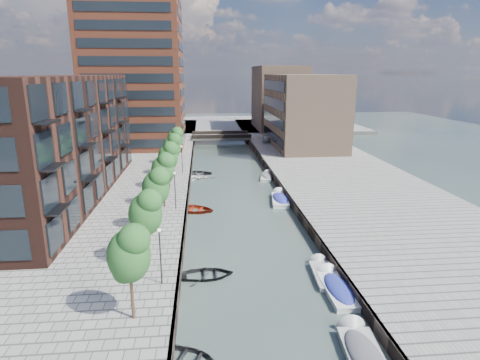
{
  "coord_description": "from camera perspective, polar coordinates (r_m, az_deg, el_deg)",
  "views": [
    {
      "loc": [
        -4.09,
        -17.68,
        15.27
      ],
      "look_at": [
        0.0,
        26.13,
        3.5
      ],
      "focal_mm": 30.0,
      "sensor_mm": 36.0,
      "label": 1
    }
  ],
  "objects": [
    {
      "name": "motorboat_4",
      "position": [
        60.43,
        3.84,
        0.48
      ],
      "size": [
        2.53,
        4.73,
        1.5
      ],
      "color": "silver",
      "rests_on": "ground"
    },
    {
      "name": "quay_wall_right",
      "position": [
        60.41,
        4.54,
        0.77
      ],
      "size": [
        0.25,
        140.0,
        1.0
      ],
      "primitive_type": "cube",
      "color": "#332823",
      "rests_on": "ground"
    },
    {
      "name": "tan_block_far",
      "position": [
        107.76,
        5.54,
        11.57
      ],
      "size": [
        12.0,
        20.0,
        16.0
      ],
      "primitive_type": "cube",
      "color": "#927259",
      "rests_on": "quay_right"
    },
    {
      "name": "car",
      "position": [
        86.27,
        3.79,
        5.9
      ],
      "size": [
        2.19,
        4.4,
        1.44
      ],
      "primitive_type": "imported",
      "rotation": [
        0.0,
        0.0,
        -0.12
      ],
      "color": "#9E9FA2",
      "rests_on": "quay_right"
    },
    {
      "name": "motorboat_3",
      "position": [
        49.76,
        5.72,
        -2.7
      ],
      "size": [
        2.66,
        5.8,
        1.86
      ],
      "color": "white",
      "rests_on": "ground"
    },
    {
      "name": "sloop_2",
      "position": [
        46.16,
        -6.66,
        -4.45
      ],
      "size": [
        5.8,
        4.95,
        1.02
      ],
      "primitive_type": "imported",
      "rotation": [
        0.0,
        0.0,
        1.23
      ],
      "color": "maroon",
      "rests_on": "ground"
    },
    {
      "name": "motorboat_0",
      "position": [
        30.85,
        13.52,
        -14.68
      ],
      "size": [
        1.88,
        5.36,
        1.78
      ],
      "color": "white",
      "rests_on": "ground"
    },
    {
      "name": "sloop_3",
      "position": [
        60.32,
        -5.54,
        0.24
      ],
      "size": [
        4.3,
        3.09,
        0.89
      ],
      "primitive_type": "imported",
      "rotation": [
        0.0,
        0.0,
        1.56
      ],
      "color": "white",
      "rests_on": "ground"
    },
    {
      "name": "tree_6",
      "position": [
        64.61,
        -9.23,
        5.91
      ],
      "size": [
        2.5,
        2.5,
        5.95
      ],
      "color": "#382619",
      "rests_on": "quay_left"
    },
    {
      "name": "apartment_block",
      "position": [
        50.79,
        -23.64,
        5.49
      ],
      "size": [
        8.0,
        38.0,
        14.0
      ],
      "primitive_type": "cube",
      "color": "black",
      "rests_on": "quay_left"
    },
    {
      "name": "quay_right",
      "position": [
        62.84,
        13.48,
        0.96
      ],
      "size": [
        20.0,
        140.0,
        1.0
      ],
      "primitive_type": "cube",
      "color": "gray",
      "rests_on": "ground"
    },
    {
      "name": "tree_1",
      "position": [
        30.68,
        -13.34,
        -4.39
      ],
      "size": [
        2.5,
        2.5,
        5.95
      ],
      "color": "#382619",
      "rests_on": "quay_left"
    },
    {
      "name": "motorboat_2",
      "position": [
        32.88,
        11.66,
        -12.85
      ],
      "size": [
        1.94,
        4.79,
        1.56
      ],
      "color": "#B1B2B0",
      "rests_on": "ground"
    },
    {
      "name": "sloop_4",
      "position": [
        62.5,
        -6.09,
        0.74
      ],
      "size": [
        5.07,
        3.89,
        0.97
      ],
      "primitive_type": "imported",
      "rotation": [
        0.0,
        0.0,
        1.45
      ],
      "color": "black",
      "rests_on": "ground"
    },
    {
      "name": "tower",
      "position": [
        83.69,
        -14.72,
        15.0
      ],
      "size": [
        18.0,
        18.0,
        30.0
      ],
      "primitive_type": "cube",
      "color": "brown",
      "rests_on": "quay_left"
    },
    {
      "name": "tree_3",
      "position": [
        44.05,
        -10.94,
        1.63
      ],
      "size": [
        2.5,
        2.5,
        5.95
      ],
      "color": "#382619",
      "rests_on": "quay_left"
    },
    {
      "name": "sloop_1",
      "position": [
        32.01,
        -4.67,
        -13.57
      ],
      "size": [
        4.27,
        3.14,
        0.86
      ],
      "primitive_type": "imported",
      "rotation": [
        0.0,
        0.0,
        1.62
      ],
      "color": "black",
      "rests_on": "ground"
    },
    {
      "name": "motorboat_1",
      "position": [
        25.12,
        17.06,
        -22.56
      ],
      "size": [
        2.43,
        5.79,
        1.88
      ],
      "color": "#B0B0AE",
      "rests_on": "ground"
    },
    {
      "name": "tree_0",
      "position": [
        24.26,
        -15.54,
        -9.85
      ],
      "size": [
        2.5,
        2.5,
        5.95
      ],
      "color": "#382619",
      "rests_on": "quay_left"
    },
    {
      "name": "lamp_0",
      "position": [
        28.41,
        -11.29,
        -9.77
      ],
      "size": [
        0.24,
        0.24,
        4.12
      ],
      "color": "black",
      "rests_on": "quay_left"
    },
    {
      "name": "water",
      "position": [
        59.81,
        -1.23,
        0.18
      ],
      "size": [
        300.0,
        300.0,
        0.0
      ],
      "primitive_type": "plane",
      "color": "#38473F",
      "rests_on": "ground"
    },
    {
      "name": "lamp_2",
      "position": [
        58.95,
        -8.26,
        3.31
      ],
      "size": [
        0.24,
        0.24,
        4.12
      ],
      "color": "black",
      "rests_on": "quay_left"
    },
    {
      "name": "lamp_1",
      "position": [
        43.42,
        -9.24,
        -0.93
      ],
      "size": [
        0.24,
        0.24,
        4.12
      ],
      "color": "black",
      "rests_on": "quay_left"
    },
    {
      "name": "tree_4",
      "position": [
        50.86,
        -10.22,
        3.44
      ],
      "size": [
        2.5,
        2.5,
        5.95
      ],
      "color": "#382619",
      "rests_on": "quay_left"
    },
    {
      "name": "tree_2",
      "position": [
        37.31,
        -11.92,
        -0.84
      ],
      "size": [
        2.5,
        2.5,
        5.95
      ],
      "color": "#382619",
      "rests_on": "quay_left"
    },
    {
      "name": "tan_block_near",
      "position": [
        82.5,
        8.91,
        9.74
      ],
      "size": [
        12.0,
        25.0,
        14.0
      ],
      "primitive_type": "cube",
      "color": "#927259",
      "rests_on": "quay_right"
    },
    {
      "name": "tree_5",
      "position": [
        57.72,
        -9.67,
        4.82
      ],
      "size": [
        2.5,
        2.5,
        5.95
      ],
      "color": "#382619",
      "rests_on": "quay_left"
    },
    {
      "name": "far_closure",
      "position": [
        118.68,
        -3.35,
        7.8
      ],
      "size": [
        80.0,
        40.0,
        1.0
      ],
      "primitive_type": "cube",
      "color": "gray",
      "rests_on": "ground"
    },
    {
      "name": "quay_wall_left",
      "position": [
        59.58,
        -7.1,
        0.5
      ],
      "size": [
        0.25,
        140.0,
        1.0
      ],
      "primitive_type": "cube",
      "color": "#332823",
      "rests_on": "ground"
    },
    {
      "name": "bridge",
      "position": [
        90.84,
        -2.7,
        6.17
      ],
      "size": [
        13.0,
        6.0,
        1.3
      ],
      "color": "gray",
      "rests_on": "ground"
    }
  ]
}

